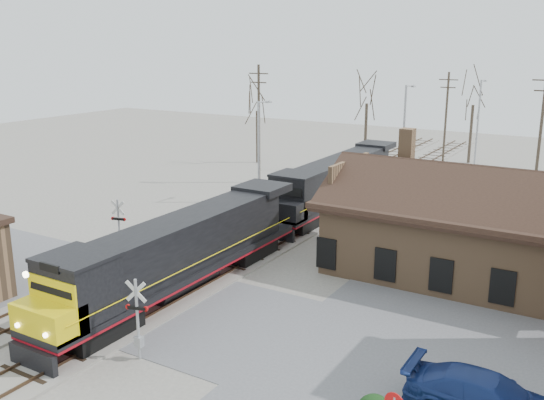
{
  "coord_description": "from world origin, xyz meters",
  "views": [
    {
      "loc": [
        19.45,
        -21.32,
        12.81
      ],
      "look_at": [
        1.31,
        9.0,
        3.63
      ],
      "focal_mm": 40.0,
      "sensor_mm": 36.0,
      "label": 1
    }
  ],
  "objects_px": {
    "parked_car": "(488,399)",
    "locomotive_lead": "(175,255)",
    "depot": "(462,234)",
    "locomotive_trailing": "(334,183)"
  },
  "relations": [
    {
      "from": "depot",
      "to": "locomotive_trailing",
      "type": "bearing_deg",
      "value": 144.21
    },
    {
      "from": "locomotive_trailing",
      "to": "parked_car",
      "type": "height_order",
      "value": "locomotive_trailing"
    },
    {
      "from": "locomotive_trailing",
      "to": "depot",
      "type": "bearing_deg",
      "value": -35.79
    },
    {
      "from": "locomotive_lead",
      "to": "parked_car",
      "type": "distance_m",
      "value": 16.66
    },
    {
      "from": "depot",
      "to": "locomotive_lead",
      "type": "xyz_separation_m",
      "value": [
        -11.99,
        -10.61,
        -0.2
      ]
    },
    {
      "from": "parked_car",
      "to": "depot",
      "type": "bearing_deg",
      "value": 17.96
    },
    {
      "from": "locomotive_lead",
      "to": "locomotive_trailing",
      "type": "distance_m",
      "value": 19.25
    },
    {
      "from": "locomotive_lead",
      "to": "locomotive_trailing",
      "type": "bearing_deg",
      "value": 90.0
    },
    {
      "from": "parked_car",
      "to": "locomotive_lead",
      "type": "bearing_deg",
      "value": 80.0
    },
    {
      "from": "depot",
      "to": "parked_car",
      "type": "distance_m",
      "value": 14.29
    }
  ]
}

